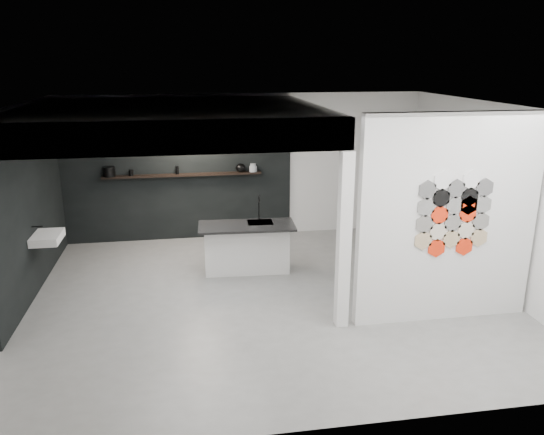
{
  "coord_description": "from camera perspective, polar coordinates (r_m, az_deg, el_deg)",
  "views": [
    {
      "loc": [
        -1.13,
        -7.17,
        3.43
      ],
      "look_at": [
        0.1,
        0.3,
        1.15
      ],
      "focal_mm": 35.0,
      "sensor_mm": 36.0,
      "label": 1
    }
  ],
  "objects": [
    {
      "name": "utensil_cup",
      "position": [
        10.29,
        -14.92,
        4.67
      ],
      "size": [
        0.09,
        0.09,
        0.11
      ],
      "primitive_type": "cylinder",
      "rotation": [
        0.0,
        0.0,
        0.06
      ],
      "color": "black",
      "rests_on": "display_shelf"
    },
    {
      "name": "wall_basin",
      "position": [
        8.64,
        -23.03,
        -2.0
      ],
      "size": [
        0.4,
        0.6,
        0.12
      ],
      "primitive_type": "cube",
      "color": "silver",
      "rests_on": "bay_clad_left"
    },
    {
      "name": "kettle",
      "position": [
        10.29,
        -3.4,
        5.36
      ],
      "size": [
        0.22,
        0.22,
        0.17
      ],
      "primitive_type": "ellipsoid",
      "rotation": [
        0.0,
        0.0,
        0.13
      ],
      "color": "black",
      "rests_on": "display_shelf"
    },
    {
      "name": "glass_vase",
      "position": [
        10.32,
        -2.05,
        5.39
      ],
      "size": [
        0.14,
        0.14,
        0.16
      ],
      "primitive_type": "cylinder",
      "rotation": [
        0.0,
        0.0,
        0.29
      ],
      "color": "gray",
      "rests_on": "display_shelf"
    },
    {
      "name": "hex_tile_cluster",
      "position": [
        7.22,
        19.03,
        0.37
      ],
      "size": [
        1.04,
        0.02,
        1.16
      ],
      "color": "tan",
      "rests_on": "partition_panel"
    },
    {
      "name": "floor",
      "position": [
        8.03,
        -0.36,
        -8.57
      ],
      "size": [
        7.0,
        6.0,
        0.01
      ],
      "primitive_type": "cube",
      "color": "slate"
    },
    {
      "name": "corner_column",
      "position": [
        6.85,
        7.74,
        -2.61
      ],
      "size": [
        0.16,
        0.16,
        2.35
      ],
      "primitive_type": "cube",
      "color": "silver",
      "rests_on": "floor"
    },
    {
      "name": "kitchen_island",
      "position": [
        8.83,
        -2.73,
        -3.15
      ],
      "size": [
        1.6,
        0.77,
        1.26
      ],
      "rotation": [
        0.0,
        0.0,
        -0.05
      ],
      "color": "silver",
      "rests_on": "floor"
    },
    {
      "name": "fascia_beam",
      "position": [
        6.31,
        -10.92,
        8.46
      ],
      "size": [
        4.4,
        0.16,
        0.4
      ],
      "primitive_type": "cube",
      "color": "silver",
      "rests_on": "corner_column"
    },
    {
      "name": "stockpot",
      "position": [
        10.33,
        -17.12,
        4.74
      ],
      "size": [
        0.26,
        0.26,
        0.18
      ],
      "primitive_type": "cylinder",
      "rotation": [
        0.0,
        0.0,
        -0.16
      ],
      "color": "black",
      "rests_on": "display_shelf"
    },
    {
      "name": "bulkhead",
      "position": [
        8.22,
        -10.66,
        10.33
      ],
      "size": [
        4.4,
        4.0,
        0.4
      ],
      "primitive_type": "cube",
      "color": "silver",
      "rests_on": "corner_column"
    },
    {
      "name": "bottle_dark",
      "position": [
        10.24,
        -10.17,
        5.04
      ],
      "size": [
        0.07,
        0.07,
        0.15
      ],
      "primitive_type": "cylinder",
      "rotation": [
        0.0,
        0.0,
        0.31
      ],
      "color": "black",
      "rests_on": "display_shelf"
    },
    {
      "name": "bay_clad_back",
      "position": [
        10.39,
        -10.09,
        3.96
      ],
      "size": [
        4.4,
        0.04,
        2.35
      ],
      "primitive_type": "cube",
      "color": "black",
      "rests_on": "floor"
    },
    {
      "name": "partition_panel",
      "position": [
        7.31,
        18.41,
        -0.24
      ],
      "size": [
        2.45,
        0.15,
        2.8
      ],
      "primitive_type": "cube",
      "color": "silver",
      "rests_on": "floor"
    },
    {
      "name": "display_shelf",
      "position": [
        10.26,
        -9.57,
        4.54
      ],
      "size": [
        3.0,
        0.15,
        0.04
      ],
      "primitive_type": "cube",
      "color": "black",
      "rests_on": "bay_clad_back"
    },
    {
      "name": "bay_clad_left",
      "position": [
        8.79,
        -24.43,
        0.36
      ],
      "size": [
        0.04,
        4.0,
        2.35
      ],
      "primitive_type": "cube",
      "color": "black",
      "rests_on": "floor"
    },
    {
      "name": "glass_bowl",
      "position": [
        10.32,
        -2.05,
        5.25
      ],
      "size": [
        0.17,
        0.17,
        0.11
      ],
      "primitive_type": "cylinder",
      "rotation": [
        0.0,
        0.0,
        -0.14
      ],
      "color": "gray",
      "rests_on": "display_shelf"
    }
  ]
}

